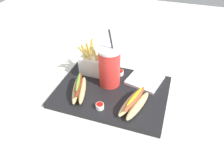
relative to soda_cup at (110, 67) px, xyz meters
name	(u,v)px	position (x,y,z in m)	size (l,w,h in m)	color
ground_plane	(112,95)	(0.02, -0.04, -0.11)	(2.40, 2.40, 0.02)	silver
food_tray	(112,92)	(0.02, -0.04, -0.09)	(0.44, 0.32, 0.02)	black
soda_cup	(110,67)	(0.00, 0.00, 0.00)	(0.09, 0.09, 0.25)	red
fries_basket	(93,64)	(-0.10, 0.05, -0.04)	(0.10, 0.08, 0.16)	white
hot_dog_1	(79,88)	(-0.09, -0.10, -0.06)	(0.09, 0.16, 0.06)	#DBB775
hot_dog_2	(134,103)	(0.13, -0.10, -0.06)	(0.10, 0.17, 0.06)	#DBB775
ketchup_cup_1	(120,73)	(0.02, 0.07, -0.07)	(0.03, 0.03, 0.02)	white
ketchup_cup_2	(100,106)	(0.01, -0.15, -0.07)	(0.03, 0.03, 0.02)	white
napkin_stack	(145,79)	(0.14, 0.06, -0.08)	(0.13, 0.13, 0.01)	white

